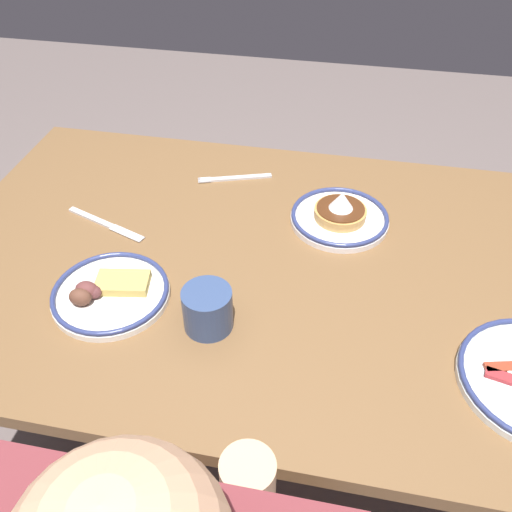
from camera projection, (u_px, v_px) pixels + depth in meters
ground_plane at (270, 445)px, 1.68m from camera, size 6.00×6.00×0.00m
dining_table at (274, 293)px, 1.25m from camera, size 1.49×0.93×0.75m
plate_near_main at (340, 216)px, 1.27m from camera, size 0.23×0.23×0.08m
plate_center_pancakes at (109, 293)px, 1.09m from camera, size 0.23×0.23×0.05m
coffee_mug at (207, 308)px, 1.02m from camera, size 0.10×0.11×0.09m
fork_near at (234, 178)px, 1.42m from camera, size 0.19×0.08×0.01m
butter_knife at (105, 224)px, 1.27m from camera, size 0.21×0.09×0.01m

